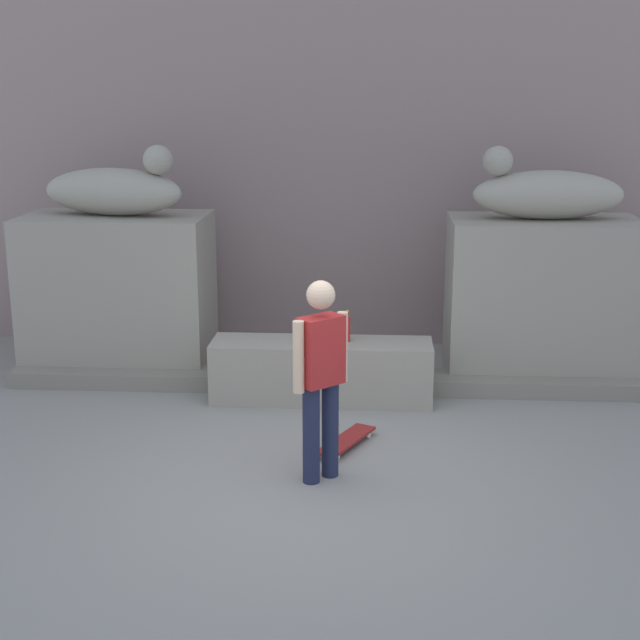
# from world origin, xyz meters

# --- Properties ---
(ground_plane) EXTENTS (40.00, 40.00, 0.00)m
(ground_plane) POSITION_xyz_m (0.00, 0.00, 0.00)
(ground_plane) COLOR gray
(facade_wall) EXTENTS (11.60, 0.60, 6.02)m
(facade_wall) POSITION_xyz_m (0.00, 4.54, 3.01)
(facade_wall) COLOR gray
(facade_wall) RESTS_ON ground_plane
(pedestal_left) EXTENTS (2.04, 1.15, 1.75)m
(pedestal_left) POSITION_xyz_m (-2.35, 3.01, 0.88)
(pedestal_left) COLOR gray
(pedestal_left) RESTS_ON ground_plane
(pedestal_right) EXTENTS (2.04, 1.15, 1.75)m
(pedestal_right) POSITION_xyz_m (2.35, 3.01, 0.88)
(pedestal_right) COLOR gray
(pedestal_right) RESTS_ON ground_plane
(statue_reclining_left) EXTENTS (1.68, 0.85, 0.78)m
(statue_reclining_left) POSITION_xyz_m (-2.32, 3.01, 2.04)
(statue_reclining_left) COLOR #9E988A
(statue_reclining_left) RESTS_ON pedestal_left
(statue_reclining_right) EXTENTS (1.62, 0.63, 0.78)m
(statue_reclining_right) POSITION_xyz_m (2.32, 3.01, 2.04)
(statue_reclining_right) COLOR #9E988A
(statue_reclining_right) RESTS_ON pedestal_right
(ledge_block) EXTENTS (2.25, 0.60, 0.62)m
(ledge_block) POSITION_xyz_m (0.00, 2.06, 0.31)
(ledge_block) COLOR gray
(ledge_block) RESTS_ON ground_plane
(skater) EXTENTS (0.42, 0.40, 1.67)m
(skater) POSITION_xyz_m (0.11, 0.12, 0.92)
(skater) COLOR #1E233F
(skater) RESTS_ON ground_plane
(skateboard) EXTENTS (0.53, 0.81, 0.08)m
(skateboard) POSITION_xyz_m (0.30, 0.80, 0.06)
(skateboard) COLOR maroon
(skateboard) RESTS_ON ground_plane
(bottle_blue) EXTENTS (0.08, 0.08, 0.29)m
(bottle_blue) POSITION_xyz_m (0.11, 2.12, 0.74)
(bottle_blue) COLOR #194C99
(bottle_blue) RESTS_ON ledge_block
(bottle_red) EXTENTS (0.06, 0.06, 0.32)m
(bottle_red) POSITION_xyz_m (0.26, 2.09, 0.75)
(bottle_red) COLOR red
(bottle_red) RESTS_ON ledge_block
(stair_step) EXTENTS (6.74, 0.50, 0.17)m
(stair_step) POSITION_xyz_m (0.00, 2.42, 0.08)
(stair_step) COLOR gray
(stair_step) RESTS_ON ground_plane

